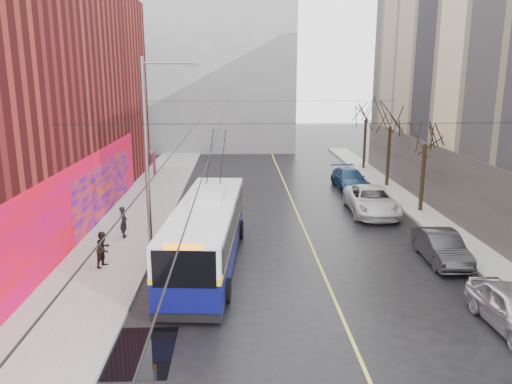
# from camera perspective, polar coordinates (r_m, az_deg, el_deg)

# --- Properties ---
(ground) EXTENTS (140.00, 140.00, 0.00)m
(ground) POSITION_cam_1_polar(r_m,az_deg,el_deg) (15.45, 6.28, -18.98)
(ground) COLOR black
(ground) RESTS_ON ground
(sidewalk_left) EXTENTS (4.00, 60.00, 0.15)m
(sidewalk_left) POSITION_cam_1_polar(r_m,az_deg,el_deg) (26.87, -14.79, -4.79)
(sidewalk_left) COLOR gray
(sidewalk_left) RESTS_ON ground
(sidewalk_right) EXTENTS (2.00, 60.00, 0.15)m
(sidewalk_right) POSITION_cam_1_polar(r_m,az_deg,el_deg) (28.45, 20.97, -4.23)
(sidewalk_right) COLOR gray
(sidewalk_right) RESTS_ON ground
(lane_line) EXTENTS (0.12, 50.00, 0.01)m
(lane_line) POSITION_cam_1_polar(r_m,az_deg,el_deg) (28.36, 5.24, -3.57)
(lane_line) COLOR #BFB74C
(lane_line) RESTS_ON ground
(building_far) EXTENTS (20.50, 12.10, 18.00)m
(building_far) POSITION_cam_1_polar(r_m,az_deg,el_deg) (58.03, -6.17, 14.07)
(building_far) COLOR gray
(building_far) RESTS_ON ground
(streetlight_pole) EXTENTS (2.65, 0.60, 9.00)m
(streetlight_pole) POSITION_cam_1_polar(r_m,az_deg,el_deg) (23.51, -12.08, 4.77)
(streetlight_pole) COLOR slate
(streetlight_pole) RESTS_ON ground
(catenary_wires) EXTENTS (18.00, 60.00, 0.22)m
(catenary_wires) POSITION_cam_1_polar(r_m,az_deg,el_deg) (27.75, -3.10, 9.23)
(catenary_wires) COLOR black
(tree_near) EXTENTS (3.20, 3.20, 6.40)m
(tree_near) POSITION_cam_1_polar(r_m,az_deg,el_deg) (31.12, 18.88, 6.64)
(tree_near) COLOR black
(tree_near) RESTS_ON ground
(tree_mid) EXTENTS (3.20, 3.20, 6.68)m
(tree_mid) POSITION_cam_1_polar(r_m,az_deg,el_deg) (37.69, 15.16, 8.37)
(tree_mid) COLOR black
(tree_mid) RESTS_ON ground
(tree_far) EXTENTS (3.20, 3.20, 6.57)m
(tree_far) POSITION_cam_1_polar(r_m,az_deg,el_deg) (44.41, 12.50, 9.07)
(tree_far) COLOR black
(tree_far) RESTS_ON ground
(puddle) EXTENTS (2.01, 2.99, 0.01)m
(puddle) POSITION_cam_1_polar(r_m,az_deg,el_deg) (16.31, -13.07, -17.37)
(puddle) COLOR black
(puddle) RESTS_ON ground
(pigeons_flying) EXTENTS (2.69, 2.81, 0.95)m
(pigeons_flying) POSITION_cam_1_polar(r_m,az_deg,el_deg) (23.18, -3.56, 11.05)
(pigeons_flying) COLOR slate
(trolleybus) EXTENTS (3.29, 11.50, 5.39)m
(trolleybus) POSITION_cam_1_polar(r_m,az_deg,el_deg) (21.94, -5.63, -4.60)
(trolleybus) COLOR #090B4A
(trolleybus) RESTS_ON ground
(parked_car_b) EXTENTS (1.57, 4.24, 1.38)m
(parked_car_b) POSITION_cam_1_polar(r_m,az_deg,el_deg) (23.92, 20.43, -5.91)
(parked_car_b) COLOR #2B2B2E
(parked_car_b) RESTS_ON ground
(parked_car_c) EXTENTS (2.89, 5.86, 1.60)m
(parked_car_c) POSITION_cam_1_polar(r_m,az_deg,el_deg) (30.82, 13.06, -0.95)
(parked_car_c) COLOR silver
(parked_car_c) RESTS_ON ground
(parked_car_d) EXTENTS (2.19, 5.08, 1.46)m
(parked_car_d) POSITION_cam_1_polar(r_m,az_deg,el_deg) (37.18, 10.65, 1.48)
(parked_car_d) COLOR navy
(parked_car_d) RESTS_ON ground
(following_car) EXTENTS (2.22, 4.37, 1.43)m
(following_car) POSITION_cam_1_polar(r_m,az_deg,el_deg) (30.78, -5.16, -0.84)
(following_car) COLOR #98999C
(following_car) RESTS_ON ground
(pedestrian_a) EXTENTS (0.46, 0.63, 1.61)m
(pedestrian_a) POSITION_cam_1_polar(r_m,az_deg,el_deg) (26.07, -14.87, -3.33)
(pedestrian_a) COLOR black
(pedestrian_a) RESTS_ON sidewalk_left
(pedestrian_b) EXTENTS (0.84, 0.93, 1.57)m
(pedestrian_b) POSITION_cam_1_polar(r_m,az_deg,el_deg) (22.43, -17.03, -6.26)
(pedestrian_b) COLOR black
(pedestrian_b) RESTS_ON sidewalk_left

